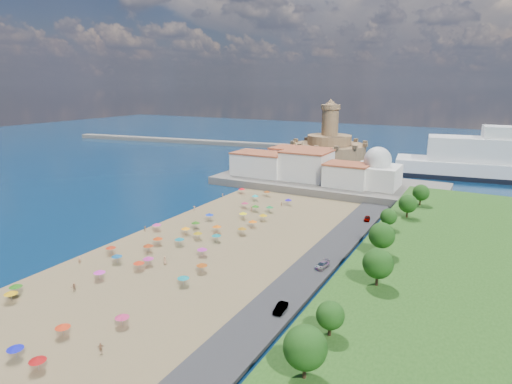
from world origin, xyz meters
The scene contains 11 objects.
ground centered at (0.00, 0.00, 0.00)m, with size 700.00×700.00×0.00m, color #071938.
terrace centered at (10.00, 73.00, 1.50)m, with size 90.00×36.00×3.00m, color #59544C.
jetty centered at (-12.00, 108.00, 1.20)m, with size 18.00×70.00×2.40m, color #59544C.
breakwater centered at (-110.00, 153.00, 1.30)m, with size 200.00×7.00×2.60m, color #59544C.
waterfront_buildings centered at (-3.05, 73.64, 7.88)m, with size 57.00×29.00×11.00m.
domed_building centered at (30.00, 71.00, 8.97)m, with size 16.00×16.00×15.00m.
fortress centered at (-12.00, 138.00, 6.68)m, with size 40.00×40.00×32.40m.
beach_parasols centered at (0.03, -9.22, 2.15)m, with size 30.74×116.44×2.20m.
beachgoers centered at (-4.32, -4.02, 1.13)m, with size 34.86×94.36×1.90m.
parked_cars centered at (36.00, 1.81, 1.38)m, with size 2.43×64.15×1.39m.
hillside_trees centered at (48.87, -9.66, 9.83)m, with size 9.56×104.08×6.86m.
Camera 1 is at (65.40, -87.00, 40.51)m, focal length 30.00 mm.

